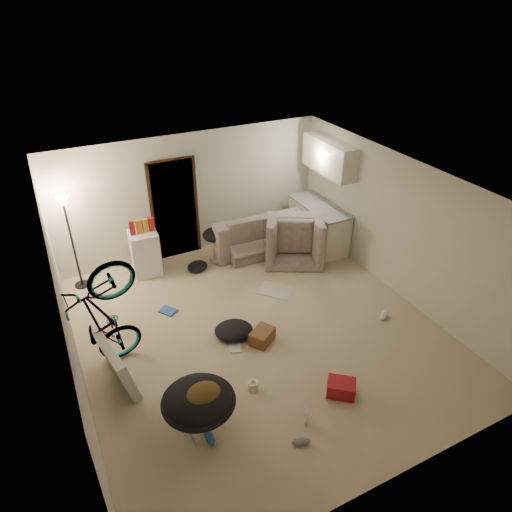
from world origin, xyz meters
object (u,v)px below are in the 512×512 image
drink_case_a (262,336)px  armchair (293,238)px  bicycle (109,341)px  floor_lamp (68,224)px  juicer (253,385)px  drink_case_b (341,388)px  saucer_chair (199,406)px  sofa (258,235)px  mini_fridge (145,253)px  tv_box (115,363)px  kitchen_counter (319,226)px

drink_case_a → armchair: bearing=17.3°
armchair → bicycle: bearing=49.3°
floor_lamp → juicer: 4.30m
floor_lamp → drink_case_b: (2.81, -4.34, -1.20)m
drink_case_a → bicycle: bearing=134.6°
floor_lamp → saucer_chair: floor_lamp is taller
sofa → mini_fridge: bearing=-0.3°
floor_lamp → drink_case_b: 5.31m
saucer_chair → drink_case_b: saucer_chair is taller
mini_fridge → drink_case_b: 4.54m
armchair → mini_fridge: bearing=14.4°
tv_box → armchair: bearing=16.1°
floor_lamp → sofa: floor_lamp is taller
tv_box → juicer: size_ratio=5.23×
sofa → saucer_chair: 4.68m
juicer → sofa: bearing=62.3°
kitchen_counter → juicer: kitchen_counter is taller
saucer_chair → floor_lamp: bearing=102.4°
sofa → tv_box: tv_box is taller
tv_box → kitchen_counter: bearing=13.9°
armchair → juicer: size_ratio=5.59×
drink_case_a → juicer: drink_case_a is taller
bicycle → floor_lamp: bearing=-3.8°
drink_case_a → juicer: (-0.57, -0.82, -0.03)m
sofa → saucer_chair: saucer_chair is taller
bicycle → mini_fridge: (1.13, 2.30, -0.06)m
floor_lamp → tv_box: 2.89m
floor_lamp → sofa: (3.61, -0.20, -1.01)m
kitchen_counter → bicycle: bicycle is taller
saucer_chair → sofa: bearing=54.2°
floor_lamp → tv_box: floor_lamp is taller
armchair → drink_case_a: armchair is taller
bicycle → drink_case_a: (2.22, -0.51, -0.39)m
kitchen_counter → armchair: size_ratio=1.31×
kitchen_counter → sofa: (-1.22, 0.45, -0.14)m
mini_fridge → tv_box: size_ratio=0.82×
armchair → bicycle: size_ratio=0.60×
mini_fridge → tv_box: (-1.13, -2.62, -0.09)m
bicycle → drink_case_a: bicycle is taller
sofa → mini_fridge: 2.39m
kitchen_counter → bicycle: bearing=-159.7°
drink_case_b → mini_fridge: bearing=148.9°
kitchen_counter → saucer_chair: 5.18m
kitchen_counter → drink_case_b: size_ratio=3.91×
sofa → juicer: bearing=64.4°
kitchen_counter → drink_case_b: (-2.02, -3.69, -0.33)m
floor_lamp → saucer_chair: size_ratio=1.94×
mini_fridge → saucer_chair: bearing=-91.6°
sofa → drink_case_b: sofa is taller
saucer_chair → juicer: saucer_chair is taller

